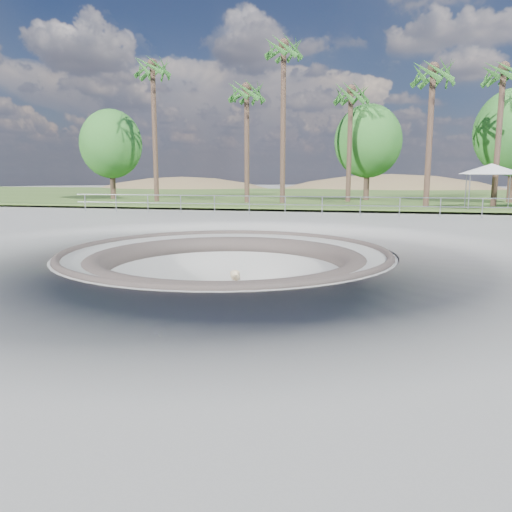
{
  "coord_description": "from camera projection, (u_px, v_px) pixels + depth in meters",
  "views": [
    {
      "loc": [
        4.15,
        -14.87,
        2.46
      ],
      "look_at": [
        0.95,
        0.01,
        -0.1
      ],
      "focal_mm": 35.0,
      "sensor_mm": 36.0,
      "label": 1
    }
  ],
  "objects": [
    {
      "name": "ground",
      "position": [
        226.0,
        252.0,
        15.6
      ],
      "size": [
        180.0,
        180.0,
        0.0
      ],
      "primitive_type": "plane",
      "color": "gray",
      "rests_on": "ground"
    },
    {
      "name": "skate_bowl",
      "position": [
        227.0,
        308.0,
        15.91
      ],
      "size": [
        14.0,
        14.0,
        4.1
      ],
      "color": "gray",
      "rests_on": "ground"
    },
    {
      "name": "grass_strip",
      "position": [
        320.0,
        196.0,
        48.35
      ],
      "size": [
        180.0,
        36.0,
        0.12
      ],
      "color": "#385823",
      "rests_on": "ground"
    },
    {
      "name": "distant_hills",
      "position": [
        359.0,
        239.0,
        71.11
      ],
      "size": [
        103.2,
        45.0,
        28.6
      ],
      "color": "olive",
      "rests_on": "ground"
    },
    {
      "name": "safety_railing",
      "position": [
        285.0,
        205.0,
        27.06
      ],
      "size": [
        25.0,
        0.06,
        1.03
      ],
      "color": "gray",
      "rests_on": "ground"
    },
    {
      "name": "skateboard",
      "position": [
        237.0,
        327.0,
        14.01
      ],
      "size": [
        0.89,
        0.49,
        0.09
      ],
      "color": "olive",
      "rests_on": "ground"
    },
    {
      "name": "skater",
      "position": [
        237.0,
        298.0,
        13.87
      ],
      "size": [
        0.49,
        0.65,
        1.61
      ],
      "primitive_type": "imported",
      "rotation": [
        0.0,
        0.0,
        1.38
      ],
      "color": "beige",
      "rests_on": "skateboard"
    },
    {
      "name": "canopy_white",
      "position": [
        491.0,
        169.0,
        30.1
      ],
      "size": [
        5.31,
        5.31,
        2.7
      ],
      "color": "gray",
      "rests_on": "ground"
    },
    {
      "name": "palm_a",
      "position": [
        153.0,
        73.0,
        36.16
      ],
      "size": [
        2.6,
        2.6,
        10.85
      ],
      "color": "brown",
      "rests_on": "ground"
    },
    {
      "name": "palm_b",
      "position": [
        247.0,
        94.0,
        35.11
      ],
      "size": [
        2.6,
        2.6,
        8.98
      ],
      "color": "brown",
      "rests_on": "ground"
    },
    {
      "name": "palm_c",
      "position": [
        284.0,
        55.0,
        34.08
      ],
      "size": [
        2.6,
        2.6,
        11.73
      ],
      "color": "brown",
      "rests_on": "ground"
    },
    {
      "name": "palm_d",
      "position": [
        351.0,
        96.0,
        36.26
      ],
      "size": [
        2.6,
        2.6,
        9.03
      ],
      "color": "brown",
      "rests_on": "ground"
    },
    {
      "name": "palm_e",
      "position": [
        433.0,
        77.0,
        30.24
      ],
      "size": [
        2.6,
        2.6,
        9.32
      ],
      "color": "brown",
      "rests_on": "ground"
    },
    {
      "name": "palm_f",
      "position": [
        503.0,
        76.0,
        31.19
      ],
      "size": [
        2.6,
        2.6,
        9.57
      ],
      "color": "brown",
      "rests_on": "ground"
    },
    {
      "name": "bushy_tree_left",
      "position": [
        111.0,
        144.0,
        40.5
      ],
      "size": [
        5.08,
        4.62,
        7.32
      ],
      "color": "brown",
      "rests_on": "ground"
    },
    {
      "name": "bushy_tree_mid",
      "position": [
        368.0,
        141.0,
        39.0
      ],
      "size": [
        5.22,
        4.75,
        7.54
      ],
      "color": "brown",
      "rests_on": "ground"
    }
  ]
}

